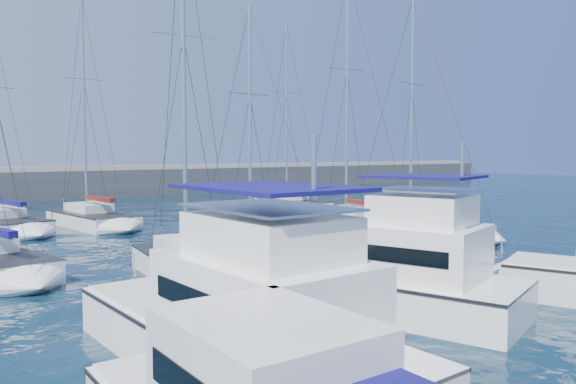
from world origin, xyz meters
TOP-DOWN VIEW (x-y plane):
  - ground at (0.00, 0.00)m, footprint 220.00×220.00m
  - breakwater at (0.00, 52.00)m, footprint 160.00×6.00m
  - motor_yacht_port_inner at (-7.99, -1.83)m, footprint 3.74×10.14m
  - motor_yacht_stbd_inner at (-1.40, -0.64)m, footprint 5.55×8.94m
  - sailboat_mid_b at (-4.00, 7.54)m, footprint 4.35×7.72m
  - sailboat_mid_c at (1.23, 10.12)m, footprint 3.62×7.59m
  - sailboat_mid_d at (10.00, 12.23)m, footprint 4.65×9.38m
  - sailboat_mid_e at (12.07, 8.75)m, footprint 4.00×8.11m
  - sailboat_back_a at (-6.77, 26.20)m, footprint 4.34×8.16m
  - sailboat_back_b at (-1.41, 25.60)m, footprint 3.67×8.44m
  - sailboat_back_c at (15.66, 25.18)m, footprint 4.63×9.05m

SIDE VIEW (x-z plane):
  - ground at x=0.00m, z-range 0.00..0.00m
  - sailboat_mid_c at x=1.23m, z-range -5.71..6.72m
  - sailboat_mid_e at x=12.07m, z-range -6.70..7.75m
  - sailboat_back_a at x=-6.77m, z-range -6.70..7.75m
  - sailboat_mid_d at x=10.00m, z-range -7.61..8.67m
  - sailboat_back_b at x=-1.41m, z-range -7.42..8.48m
  - sailboat_back_c at x=15.66m, z-range -7.62..8.69m
  - sailboat_mid_b at x=-4.00m, z-range -7.15..8.23m
  - breakwater at x=0.00m, z-range -1.17..3.28m
  - motor_yacht_port_inner at x=-7.99m, z-range -1.21..3.48m
  - motor_yacht_stbd_inner at x=-1.40m, z-range -1.21..3.48m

